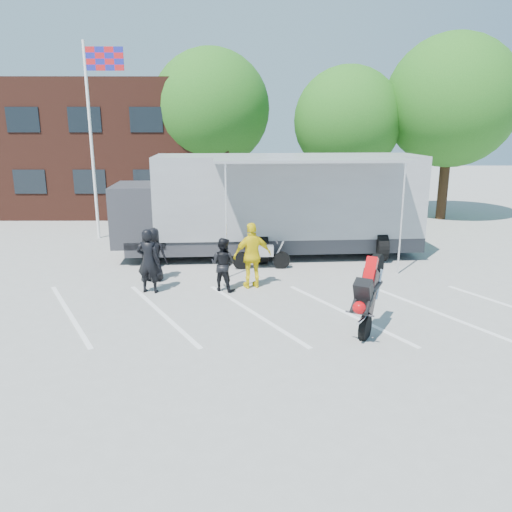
{
  "coord_description": "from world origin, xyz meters",
  "views": [
    {
      "loc": [
        0.19,
        -11.18,
        4.73
      ],
      "look_at": [
        0.27,
        1.89,
        1.3
      ],
      "focal_mm": 35.0,
      "sensor_mm": 36.0,
      "label": 1
    }
  ],
  "objects_px": {
    "parked_motorcycle": "(261,269)",
    "tree_right": "(451,101)",
    "flagpole": "(96,117)",
    "spectator_leather_b": "(149,261)",
    "spectator_leather_c": "(223,264)",
    "tree_mid": "(347,121)",
    "spectator_leather_a": "(153,254)",
    "tree_left": "(211,109)",
    "spectator_hivis": "(252,256)",
    "transporter_truck": "(274,255)",
    "stunt_bike_rider": "(372,329)"
  },
  "relations": [
    {
      "from": "spectator_hivis",
      "to": "flagpole",
      "type": "bearing_deg",
      "value": -64.55
    },
    {
      "from": "flagpole",
      "to": "stunt_bike_rider",
      "type": "bearing_deg",
      "value": -47.26
    },
    {
      "from": "spectator_leather_b",
      "to": "spectator_hivis",
      "type": "relative_size",
      "value": 0.96
    },
    {
      "from": "tree_right",
      "to": "transporter_truck",
      "type": "xyz_separation_m",
      "value": [
        -9.04,
        -7.51,
        -5.88
      ]
    },
    {
      "from": "spectator_leather_c",
      "to": "parked_motorcycle",
      "type": "bearing_deg",
      "value": -93.34
    },
    {
      "from": "spectator_leather_a",
      "to": "spectator_leather_c",
      "type": "distance_m",
      "value": 2.44
    },
    {
      "from": "stunt_bike_rider",
      "to": "spectator_hivis",
      "type": "distance_m",
      "value": 4.4
    },
    {
      "from": "spectator_leather_a",
      "to": "parked_motorcycle",
      "type": "bearing_deg",
      "value": -149.25
    },
    {
      "from": "tree_right",
      "to": "spectator_leather_a",
      "type": "distance_m",
      "value": 17.48
    },
    {
      "from": "parked_motorcycle",
      "to": "spectator_hivis",
      "type": "xyz_separation_m",
      "value": [
        -0.3,
        -2.01,
        0.99
      ]
    },
    {
      "from": "tree_left",
      "to": "transporter_truck",
      "type": "xyz_separation_m",
      "value": [
        2.96,
        -9.01,
        -5.57
      ]
    },
    {
      "from": "spectator_leather_c",
      "to": "tree_right",
      "type": "bearing_deg",
      "value": -108.86
    },
    {
      "from": "spectator_leather_a",
      "to": "tree_mid",
      "type": "bearing_deg",
      "value": -115.44
    },
    {
      "from": "tree_left",
      "to": "tree_right",
      "type": "xyz_separation_m",
      "value": [
        12.0,
        -1.5,
        0.31
      ]
    },
    {
      "from": "flagpole",
      "to": "tree_right",
      "type": "distance_m",
      "value": 16.88
    },
    {
      "from": "tree_left",
      "to": "transporter_truck",
      "type": "bearing_deg",
      "value": -71.79
    },
    {
      "from": "tree_right",
      "to": "spectator_leather_b",
      "type": "xyz_separation_m",
      "value": [
        -12.83,
        -11.79,
        -4.93
      ]
    },
    {
      "from": "stunt_bike_rider",
      "to": "spectator_leather_b",
      "type": "distance_m",
      "value": 6.56
    },
    {
      "from": "flagpole",
      "to": "spectator_hivis",
      "type": "bearing_deg",
      "value": -46.95
    },
    {
      "from": "tree_right",
      "to": "transporter_truck",
      "type": "relative_size",
      "value": 0.78
    },
    {
      "from": "spectator_leather_b",
      "to": "spectator_leather_c",
      "type": "relative_size",
      "value": 1.19
    },
    {
      "from": "tree_left",
      "to": "tree_right",
      "type": "height_order",
      "value": "tree_right"
    },
    {
      "from": "flagpole",
      "to": "stunt_bike_rider",
      "type": "xyz_separation_m",
      "value": [
        9.29,
        -10.05,
        -5.05
      ]
    },
    {
      "from": "stunt_bike_rider",
      "to": "transporter_truck",
      "type": "bearing_deg",
      "value": 134.78
    },
    {
      "from": "spectator_leather_b",
      "to": "spectator_leather_c",
      "type": "xyz_separation_m",
      "value": [
        2.14,
        0.16,
        -0.15
      ]
    },
    {
      "from": "tree_right",
      "to": "spectator_leather_c",
      "type": "height_order",
      "value": "tree_right"
    },
    {
      "from": "transporter_truck",
      "to": "tree_left",
      "type": "bearing_deg",
      "value": 104.37
    },
    {
      "from": "spectator_leather_b",
      "to": "spectator_hivis",
      "type": "distance_m",
      "value": 3.03
    },
    {
      "from": "flagpole",
      "to": "spectator_hivis",
      "type": "xyz_separation_m",
      "value": [
        6.41,
        -6.87,
        -4.06
      ]
    },
    {
      "from": "tree_right",
      "to": "stunt_bike_rider",
      "type": "xyz_separation_m",
      "value": [
        -6.95,
        -14.55,
        -5.88
      ]
    },
    {
      "from": "tree_mid",
      "to": "spectator_leather_b",
      "type": "relative_size",
      "value": 4.05
    },
    {
      "from": "spectator_leather_a",
      "to": "transporter_truck",
      "type": "bearing_deg",
      "value": -131.12
    },
    {
      "from": "flagpole",
      "to": "tree_left",
      "type": "relative_size",
      "value": 0.93
    },
    {
      "from": "tree_left",
      "to": "tree_mid",
      "type": "relative_size",
      "value": 1.13
    },
    {
      "from": "flagpole",
      "to": "spectator_hivis",
      "type": "height_order",
      "value": "flagpole"
    },
    {
      "from": "tree_mid",
      "to": "spectator_leather_b",
      "type": "bearing_deg",
      "value": -122.49
    },
    {
      "from": "tree_right",
      "to": "tree_left",
      "type": "bearing_deg",
      "value": 172.87
    },
    {
      "from": "tree_right",
      "to": "stunt_bike_rider",
      "type": "bearing_deg",
      "value": -115.54
    },
    {
      "from": "tree_left",
      "to": "spectator_leather_a",
      "type": "distance_m",
      "value": 13.06
    },
    {
      "from": "spectator_leather_a",
      "to": "spectator_hivis",
      "type": "xyz_separation_m",
      "value": [
        3.09,
        -0.72,
        0.15
      ]
    },
    {
      "from": "transporter_truck",
      "to": "spectator_hivis",
      "type": "relative_size",
      "value": 5.88
    },
    {
      "from": "parked_motorcycle",
      "to": "spectator_leather_c",
      "type": "distance_m",
      "value": 2.68
    },
    {
      "from": "stunt_bike_rider",
      "to": "flagpole",
      "type": "bearing_deg",
      "value": 161.06
    },
    {
      "from": "tree_mid",
      "to": "spectator_leather_c",
      "type": "distance_m",
      "value": 14.03
    },
    {
      "from": "parked_motorcycle",
      "to": "tree_right",
      "type": "bearing_deg",
      "value": -48.2
    },
    {
      "from": "spectator_leather_b",
      "to": "tree_mid",
      "type": "bearing_deg",
      "value": -113.58
    },
    {
      "from": "tree_mid",
      "to": "spectator_hivis",
      "type": "bearing_deg",
      "value": -112.15
    },
    {
      "from": "tree_right",
      "to": "tree_mid",
      "type": "bearing_deg",
      "value": 174.29
    },
    {
      "from": "tree_left",
      "to": "spectator_hivis",
      "type": "xyz_separation_m",
      "value": [
        2.17,
        -12.87,
        -4.58
      ]
    },
    {
      "from": "tree_mid",
      "to": "parked_motorcycle",
      "type": "bearing_deg",
      "value": -114.67
    }
  ]
}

